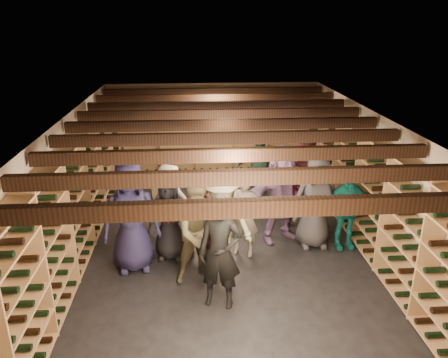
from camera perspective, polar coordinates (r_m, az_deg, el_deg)
ground at (r=8.44m, az=0.03°, el=-7.98°), size 8.00×8.00×0.00m
walls at (r=7.94m, az=0.03°, el=-0.35°), size 5.52×8.02×2.40m
ceiling at (r=7.59m, az=0.03°, el=8.14°), size 5.50×8.00×0.01m
ceiling_joists at (r=7.62m, az=0.03°, el=7.11°), size 5.40×7.12×0.18m
wine_rack_left at (r=8.22m, az=-18.15°, el=-1.61°), size 0.32×7.50×2.15m
wine_rack_right at (r=8.55m, az=17.48°, el=-0.67°), size 0.32×7.50×2.15m
wine_rack_back at (r=11.62m, az=-1.36°, el=5.82°), size 4.70×0.30×2.15m
crate_stack_left at (r=10.15m, az=-7.97°, el=-0.98°), size 0.52×0.37×0.68m
crate_stack_right at (r=10.16m, az=-1.49°, el=-1.27°), size 0.56×0.43×0.51m
crate_loose at (r=9.91m, az=-0.50°, el=-2.91°), size 0.54×0.40×0.17m
person_0 at (r=7.61m, az=-7.18°, el=-4.97°), size 0.81×0.58×1.55m
person_1 at (r=6.31m, az=-0.55°, el=-9.61°), size 0.71×0.55×1.72m
person_2 at (r=6.90m, az=-3.18°, el=-6.99°), size 0.98×0.86×1.70m
person_3 at (r=7.29m, az=-0.44°, el=-5.42°), size 1.24×0.98×1.68m
person_4 at (r=8.19m, az=15.67°, el=-3.78°), size 0.91×0.40×1.53m
person_5 at (r=7.71m, az=-3.13°, el=-4.65°), size 1.47×0.85×1.51m
person_6 at (r=7.31m, az=-12.05°, el=-4.86°), size 1.02×0.75×1.90m
person_7 at (r=7.66m, az=2.67°, el=-4.82°), size 0.64×0.54×1.50m
person_8 at (r=8.53m, az=10.63°, el=-1.19°), size 1.05×0.91×1.85m
person_9 at (r=8.12m, az=-7.10°, el=-3.33°), size 1.13×0.89×1.53m
person_10 at (r=9.34m, az=4.53°, el=0.90°), size 1.10×0.58×1.80m
person_11 at (r=8.17m, az=7.50°, el=-1.94°), size 1.80×1.21×1.86m
person_12 at (r=8.07m, az=11.89°, el=-2.90°), size 0.87×0.57×1.76m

